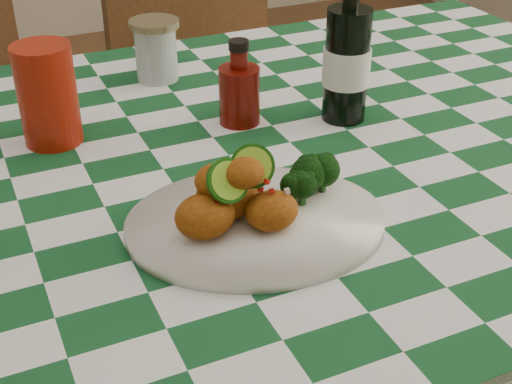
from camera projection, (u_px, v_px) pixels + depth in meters
name	position (u px, v px, depth m)	size (l,w,h in m)	color
dining_table	(233.00, 350.00, 1.27)	(1.66, 1.06, 0.79)	#134A23
plate	(256.00, 223.00, 0.89)	(0.33, 0.25, 0.02)	silver
fried_chicken_pile	(241.00, 190.00, 0.86)	(0.14, 0.10, 0.09)	#9A4F0E
broccoli_side	(309.00, 181.00, 0.91)	(0.07, 0.07, 0.05)	black
red_tumbler	(48.00, 95.00, 1.06)	(0.09, 0.09, 0.15)	#951808
ketchup_bottle	(239.00, 82.00, 1.13)	(0.07, 0.07, 0.14)	#5A0A04
mason_jar	(156.00, 50.00, 1.29)	(0.09, 0.09, 0.11)	#B2BCBA
beer_bottle	(348.00, 44.00, 1.11)	(0.08, 0.08, 0.25)	black
wooden_chair_right	(225.00, 104.00, 1.88)	(0.47, 0.49, 1.03)	#472814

